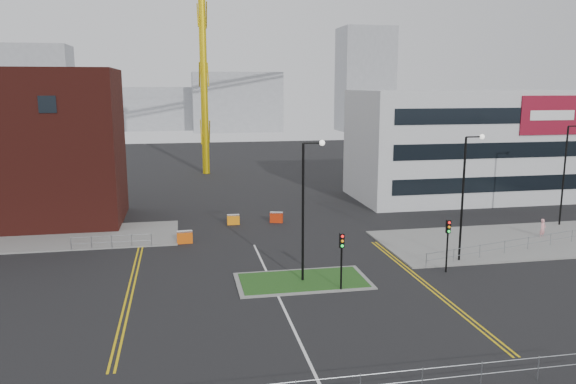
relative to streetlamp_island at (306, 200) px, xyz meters
name	(u,v)px	position (x,y,z in m)	size (l,w,h in m)	color
ground	(298,338)	(-2.22, -8.00, -5.41)	(200.00, 200.00, 0.00)	black
pavement_left	(3,240)	(-22.22, 14.00, -5.35)	(28.00, 8.00, 0.12)	slate
pavement_right	(526,240)	(19.78, 6.00, -5.35)	(24.00, 10.00, 0.12)	slate
island_kerb	(303,281)	(-0.22, 0.00, -5.37)	(8.60, 4.60, 0.08)	slate
grass_island	(303,281)	(-0.22, 0.00, -5.35)	(8.00, 4.00, 0.12)	#1B4416
office_block	(467,144)	(23.79, 23.97, 0.59)	(25.00, 12.20, 12.00)	silver
streetlamp_island	(306,200)	(0.00, 0.00, 0.00)	(1.46, 0.36, 9.18)	black
streetlamp_right_near	(466,188)	(12.00, 2.00, 0.00)	(1.46, 0.36, 9.18)	black
streetlamp_right_far	(567,167)	(26.00, 10.00, 0.00)	(1.46, 0.36, 9.18)	black
traffic_light_island	(342,251)	(1.78, -2.02, -2.85)	(0.28, 0.33, 3.65)	black
traffic_light_right	(448,236)	(9.78, -0.02, -2.85)	(0.28, 0.33, 3.65)	black
railing_left	(112,240)	(-13.22, 10.00, -4.67)	(6.05, 0.05, 1.10)	gray
railing_right	(528,241)	(18.28, 3.50, -4.63)	(19.05, 5.05, 1.10)	gray
centre_line	(290,321)	(-2.22, -6.00, -5.41)	(0.15, 30.00, 0.01)	silver
yellow_left_a	(130,282)	(-11.22, 2.00, -5.41)	(0.12, 24.00, 0.01)	gold
yellow_left_b	(135,282)	(-10.92, 2.00, -5.41)	(0.12, 24.00, 0.01)	gold
yellow_right_a	(424,284)	(7.28, -2.00, -5.41)	(0.12, 20.00, 0.01)	gold
yellow_right_b	(428,284)	(7.58, -2.00, -5.41)	(0.12, 20.00, 0.01)	gold
skyline_a	(33,92)	(-42.22, 112.00, 5.59)	(18.00, 12.00, 22.00)	gray
skyline_b	(237,102)	(7.78, 122.00, 2.59)	(24.00, 12.00, 16.00)	gray
skyline_c	(365,80)	(42.78, 117.00, 8.59)	(14.00, 12.00, 28.00)	gray
skyline_d	(171,108)	(-10.22, 132.00, 0.59)	(30.00, 12.00, 12.00)	gray
pedestrian	(543,229)	(21.65, 6.56, -4.60)	(0.59, 0.39, 1.63)	pink
barrier_left	(185,237)	(-7.64, 10.54, -4.85)	(1.26, 0.48, 1.04)	#DC560C
barrier_mid	(276,217)	(0.78, 16.00, -4.87)	(1.25, 0.73, 1.00)	red
barrier_right	(233,219)	(-3.22, 16.00, -4.90)	(1.13, 0.40, 0.94)	orange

